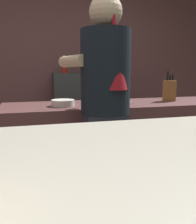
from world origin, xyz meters
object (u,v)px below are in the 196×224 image
at_px(mixing_bowl, 63,103).
at_px(bottle_soy, 108,67).
at_px(knife_block, 169,90).
at_px(chefs_knife, 122,103).
at_px(bartender, 106,103).
at_px(bottle_hot_sauce, 108,67).
at_px(bottle_olive_oil, 65,66).

bearing_deg(mixing_bowl, bottle_soy, 58.91).
height_order(knife_block, chefs_knife, knife_block).
distance_m(mixing_bowl, bottle_soy, 1.62).
bearing_deg(bartender, bottle_hot_sauce, -34.36).
xyz_separation_m(mixing_bowl, bottle_hot_sauce, (0.78, 1.23, 0.31)).
bearing_deg(bottle_hot_sauce, bottle_soy, 73.19).
relative_size(chefs_knife, bottle_olive_oil, 1.01).
xyz_separation_m(chefs_knife, bottle_hot_sauce, (0.25, 1.22, 0.33)).
relative_size(knife_block, bottle_olive_oil, 1.21).
relative_size(bartender, bottle_soy, 7.30).
height_order(mixing_bowl, bottle_hot_sauce, bottle_hot_sauce).
bearing_deg(bottle_soy, chefs_knife, -102.04).
xyz_separation_m(bartender, bottle_olive_oil, (-0.07, 1.70, 0.28)).
bearing_deg(knife_block, bottle_soy, 99.82).
xyz_separation_m(mixing_bowl, chefs_knife, (0.53, 0.01, -0.02)).
relative_size(knife_block, bottle_hot_sauce, 1.40).
bearing_deg(chefs_knife, bottle_soy, 62.05).
height_order(bottle_soy, bottle_olive_oil, bottle_olive_oil).
distance_m(knife_block, bottle_olive_oil, 1.52).
bearing_deg(mixing_bowl, knife_block, 3.92).
bearing_deg(bottle_soy, knife_block, -80.18).
xyz_separation_m(bottle_hot_sauce, bottle_soy, (0.04, 0.12, 0.01)).
height_order(bottle_hot_sauce, bottle_soy, bottle_soy).
height_order(mixing_bowl, bottle_olive_oil, bottle_olive_oil).
xyz_separation_m(mixing_bowl, bottle_soy, (0.82, 1.36, 0.32)).
bearing_deg(bottle_olive_oil, bartender, -87.69).
bearing_deg(mixing_bowl, bartender, -57.56).
height_order(knife_block, bottle_hot_sauce, bottle_hot_sauce).
bearing_deg(chefs_knife, mixing_bowl, 165.03).
bearing_deg(chefs_knife, knife_block, -8.92).
distance_m(bartender, bottle_hot_sauce, 1.74).
bearing_deg(bottle_olive_oil, mixing_bowl, -98.03).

